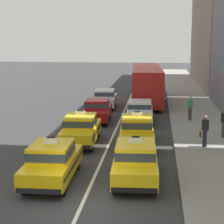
{
  "coord_description": "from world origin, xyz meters",
  "views": [
    {
      "loc": [
        2.62,
        -13.66,
        6.03
      ],
      "look_at": [
        -0.16,
        11.63,
        1.3
      ],
      "focal_mm": 66.21,
      "sensor_mm": 36.0,
      "label": 1
    }
  ],
  "objects_px": {
    "sedan_left_fourth": "(105,98)",
    "sedan_left_third": "(97,110)",
    "pedestrian_far_corner": "(224,123)",
    "taxi_right_nearest": "(135,161)",
    "sedan_right_third": "(140,111)",
    "taxi_right_second": "(137,130)",
    "taxi_left_second": "(81,129)",
    "bus_right_fourth": "(147,83)",
    "pedestrian_trailing": "(190,108)",
    "pedestrian_mid_block": "(205,131)",
    "taxi_left_nearest": "(52,161)"
  },
  "relations": [
    {
      "from": "taxi_left_nearest",
      "to": "sedan_left_third",
      "type": "bearing_deg",
      "value": 89.56
    },
    {
      "from": "sedan_left_third",
      "to": "bus_right_fourth",
      "type": "height_order",
      "value": "bus_right_fourth"
    },
    {
      "from": "sedan_left_fourth",
      "to": "taxi_right_second",
      "type": "distance_m",
      "value": 12.23
    },
    {
      "from": "sedan_left_third",
      "to": "taxi_right_second",
      "type": "xyz_separation_m",
      "value": [
        3.12,
        -6.24,
        0.03
      ]
    },
    {
      "from": "pedestrian_mid_block",
      "to": "taxi_left_second",
      "type": "bearing_deg",
      "value": 176.27
    },
    {
      "from": "sedan_left_fourth",
      "to": "sedan_left_third",
      "type": "bearing_deg",
      "value": -88.39
    },
    {
      "from": "taxi_left_second",
      "to": "taxi_right_second",
      "type": "xyz_separation_m",
      "value": [
        3.14,
        -0.02,
        0.0
      ]
    },
    {
      "from": "pedestrian_far_corner",
      "to": "pedestrian_trailing",
      "type": "bearing_deg",
      "value": 108.02
    },
    {
      "from": "taxi_left_nearest",
      "to": "taxi_right_second",
      "type": "xyz_separation_m",
      "value": [
        3.21,
        6.13,
        0.0
      ]
    },
    {
      "from": "taxi_left_second",
      "to": "sedan_right_third",
      "type": "xyz_separation_m",
      "value": [
        3.05,
        6.07,
        -0.03
      ]
    },
    {
      "from": "taxi_left_nearest",
      "to": "bus_right_fourth",
      "type": "height_order",
      "value": "bus_right_fourth"
    },
    {
      "from": "bus_right_fourth",
      "to": "sedan_left_third",
      "type": "bearing_deg",
      "value": -110.29
    },
    {
      "from": "sedan_left_fourth",
      "to": "pedestrian_far_corner",
      "type": "xyz_separation_m",
      "value": [
        8.27,
        -9.95,
        0.13
      ]
    },
    {
      "from": "taxi_right_nearest",
      "to": "pedestrian_trailing",
      "type": "distance_m",
      "value": 12.79
    },
    {
      "from": "sedan_left_third",
      "to": "taxi_left_second",
      "type": "bearing_deg",
      "value": -90.23
    },
    {
      "from": "bus_right_fourth",
      "to": "pedestrian_trailing",
      "type": "bearing_deg",
      "value": -68.25
    },
    {
      "from": "taxi_right_second",
      "to": "bus_right_fourth",
      "type": "height_order",
      "value": "bus_right_fourth"
    },
    {
      "from": "sedan_right_third",
      "to": "sedan_left_third",
      "type": "bearing_deg",
      "value": 177.14
    },
    {
      "from": "taxi_left_nearest",
      "to": "pedestrian_far_corner",
      "type": "distance_m",
      "value": 11.44
    },
    {
      "from": "taxi_right_nearest",
      "to": "taxi_right_second",
      "type": "distance_m",
      "value": 5.66
    },
    {
      "from": "sedan_left_fourth",
      "to": "bus_right_fourth",
      "type": "xyz_separation_m",
      "value": [
        3.39,
        3.19,
        0.97
      ]
    },
    {
      "from": "pedestrian_far_corner",
      "to": "taxi_right_nearest",
      "type": "bearing_deg",
      "value": -122.47
    },
    {
      "from": "taxi_left_nearest",
      "to": "pedestrian_trailing",
      "type": "distance_m",
      "value": 14.47
    },
    {
      "from": "sedan_left_fourth",
      "to": "taxi_left_second",
      "type": "bearing_deg",
      "value": -89.36
    },
    {
      "from": "taxi_left_nearest",
      "to": "taxi_right_second",
      "type": "height_order",
      "value": "same"
    },
    {
      "from": "sedan_left_fourth",
      "to": "pedestrian_far_corner",
      "type": "height_order",
      "value": "pedestrian_far_corner"
    },
    {
      "from": "taxi_left_second",
      "to": "bus_right_fourth",
      "type": "distance_m",
      "value": 15.34
    },
    {
      "from": "sedan_left_fourth",
      "to": "pedestrian_mid_block",
      "type": "distance_m",
      "value": 14.04
    },
    {
      "from": "taxi_right_nearest",
      "to": "sedan_left_third",
      "type": "bearing_deg",
      "value": 105.72
    },
    {
      "from": "taxi_right_second",
      "to": "sedan_right_third",
      "type": "xyz_separation_m",
      "value": [
        -0.1,
        6.09,
        -0.03
      ]
    },
    {
      "from": "taxi_left_second",
      "to": "taxi_left_nearest",
      "type": "bearing_deg",
      "value": -90.65
    },
    {
      "from": "bus_right_fourth",
      "to": "pedestrian_far_corner",
      "type": "distance_m",
      "value": 14.05
    },
    {
      "from": "taxi_left_second",
      "to": "taxi_right_nearest",
      "type": "distance_m",
      "value": 6.6
    },
    {
      "from": "taxi_right_nearest",
      "to": "sedan_right_third",
      "type": "height_order",
      "value": "taxi_right_nearest"
    },
    {
      "from": "sedan_left_third",
      "to": "sedan_left_fourth",
      "type": "height_order",
      "value": "same"
    },
    {
      "from": "pedestrian_mid_block",
      "to": "pedestrian_far_corner",
      "type": "relative_size",
      "value": 1.04
    },
    {
      "from": "taxi_right_second",
      "to": "pedestrian_far_corner",
      "type": "distance_m",
      "value": 5.32
    },
    {
      "from": "pedestrian_mid_block",
      "to": "pedestrian_trailing",
      "type": "bearing_deg",
      "value": 91.96
    },
    {
      "from": "taxi_right_nearest",
      "to": "sedan_right_third",
      "type": "xyz_separation_m",
      "value": [
        -0.33,
        11.75,
        -0.03
      ]
    },
    {
      "from": "sedan_left_fourth",
      "to": "taxi_right_nearest",
      "type": "bearing_deg",
      "value": -78.64
    },
    {
      "from": "taxi_left_second",
      "to": "sedan_left_fourth",
      "type": "distance_m",
      "value": 11.77
    },
    {
      "from": "taxi_left_second",
      "to": "pedestrian_far_corner",
      "type": "xyz_separation_m",
      "value": [
        8.14,
        1.82,
        0.1
      ]
    },
    {
      "from": "bus_right_fourth",
      "to": "taxi_right_second",
      "type": "bearing_deg",
      "value": -90.43
    },
    {
      "from": "sedan_left_fourth",
      "to": "sedan_right_third",
      "type": "height_order",
      "value": "same"
    },
    {
      "from": "sedan_left_third",
      "to": "pedestrian_mid_block",
      "type": "xyz_separation_m",
      "value": [
        6.76,
        -6.67,
        0.16
      ]
    },
    {
      "from": "bus_right_fourth",
      "to": "taxi_left_nearest",
      "type": "bearing_deg",
      "value": -98.95
    },
    {
      "from": "sedan_right_third",
      "to": "pedestrian_mid_block",
      "type": "xyz_separation_m",
      "value": [
        3.74,
        -6.51,
        0.16
      ]
    },
    {
      "from": "taxi_left_second",
      "to": "sedan_left_fourth",
      "type": "xyz_separation_m",
      "value": [
        -0.13,
        11.77,
        -0.03
      ]
    },
    {
      "from": "taxi_right_nearest",
      "to": "bus_right_fourth",
      "type": "bearing_deg",
      "value": 90.33
    },
    {
      "from": "bus_right_fourth",
      "to": "sedan_left_fourth",
      "type": "bearing_deg",
      "value": -136.68
    }
  ]
}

